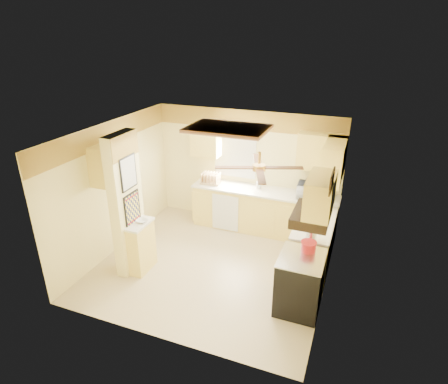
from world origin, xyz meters
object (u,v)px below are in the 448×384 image
at_px(bowl, 142,221).
at_px(kettle, 311,234).
at_px(stove, 300,282).
at_px(microwave, 311,191).
at_px(dutch_oven, 309,246).

distance_m(bowl, kettle, 2.85).
bearing_deg(stove, microwave, 95.98).
xyz_separation_m(stove, microwave, (-0.22, 2.12, 0.63)).
relative_size(microwave, bowl, 2.80).
bearing_deg(dutch_oven, bowl, -176.86).
bearing_deg(kettle, microwave, 99.26).
bearing_deg(kettle, stove, -95.38).
xyz_separation_m(microwave, kettle, (0.27, -1.64, -0.03)).
bearing_deg(microwave, bowl, 36.83).
relative_size(dutch_oven, kettle, 0.91).
xyz_separation_m(stove, dutch_oven, (0.05, 0.20, 0.54)).
bearing_deg(bowl, kettle, 8.77).
bearing_deg(kettle, bowl, -171.23).
relative_size(stove, kettle, 3.51).
bearing_deg(stove, kettle, 84.62).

